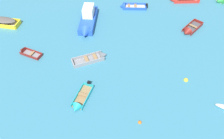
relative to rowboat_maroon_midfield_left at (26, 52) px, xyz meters
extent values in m
cube|color=gray|center=(0.64, -0.21, -0.11)|extent=(2.44, 1.50, 0.08)
cube|color=maroon|center=(0.50, -0.63, 0.02)|extent=(2.29, 0.80, 0.34)
cube|color=maroon|center=(0.78, 0.21, 0.02)|extent=(2.29, 0.80, 0.34)
cube|color=maroon|center=(1.78, -0.59, 0.02)|extent=(0.36, 0.85, 0.34)
cone|color=maroon|center=(-0.54, 0.18, 0.04)|extent=(0.79, 0.98, 0.85)
cube|color=#937047|center=(0.76, -0.25, 0.09)|extent=(0.48, 0.83, 0.03)
cube|color=beige|center=(11.56, 10.62, -0.10)|extent=(3.10, 1.42, 0.10)
cube|color=blue|center=(11.61, 9.99, 0.05)|extent=(3.14, 0.34, 0.40)
cube|color=blue|center=(11.50, 11.25, 0.05)|extent=(3.14, 0.34, 0.40)
cube|color=blue|center=(13.12, 10.75, 0.05)|extent=(0.23, 1.24, 0.40)
cone|color=blue|center=(9.93, 10.49, 0.07)|extent=(0.82, 1.26, 1.20)
cube|color=#937047|center=(11.72, 10.63, 0.13)|extent=(0.42, 1.15, 0.03)
cube|color=#937047|center=(10.81, 10.56, 0.13)|extent=(0.42, 1.15, 0.03)
cube|color=black|center=(13.25, 10.76, 0.19)|extent=(0.32, 0.34, 0.56)
cone|color=#288C3D|center=(23.52, 13.36, 0.06)|extent=(1.21, 1.35, 1.16)
cube|color=#99754C|center=(7.45, -5.30, -0.10)|extent=(1.54, 2.81, 0.09)
cube|color=teal|center=(7.96, -5.42, 0.04)|extent=(0.69, 2.72, 0.38)
cube|color=teal|center=(6.94, -5.19, 0.04)|extent=(0.69, 2.72, 0.38)
cube|color=teal|center=(7.76, -3.95, 0.04)|extent=(1.02, 0.33, 0.38)
cone|color=teal|center=(7.12, -6.71, 0.06)|extent=(1.11, 0.84, 1.00)
cube|color=#937047|center=(7.48, -5.16, 0.11)|extent=(0.97, 0.49, 0.03)
cube|color=black|center=(7.78, -3.84, 0.17)|extent=(0.32, 0.31, 0.53)
cube|color=gray|center=(7.07, -0.48, -0.09)|extent=(3.33, 2.42, 0.11)
cube|color=gray|center=(6.81, 0.02, 0.08)|extent=(2.99, 1.62, 0.45)
cube|color=gray|center=(7.34, -0.97, 0.08)|extent=(2.99, 1.62, 0.45)
cube|color=gray|center=(5.59, -1.25, 0.08)|extent=(0.61, 1.03, 0.45)
cone|color=gray|center=(8.62, 0.33, 0.10)|extent=(1.18, 1.31, 1.08)
cube|color=#937047|center=(6.92, -0.56, 0.17)|extent=(0.78, 1.05, 0.03)
cube|color=#937047|center=(7.78, -0.10, 0.17)|extent=(0.78, 1.05, 0.03)
cube|color=beige|center=(18.85, 13.32, -0.09)|extent=(3.62, 1.83, 0.11)
cube|color=red|center=(18.95, 12.60, 0.07)|extent=(3.59, 0.61, 0.44)
cube|color=#4C4C51|center=(19.00, 6.64, -0.10)|extent=(2.63, 3.02, 0.10)
cube|color=maroon|center=(19.48, 6.29, 0.05)|extent=(1.86, 2.50, 0.40)
cube|color=maroon|center=(18.51, 7.00, 0.05)|extent=(1.86, 2.50, 0.40)
cube|color=maroon|center=(19.89, 7.87, 0.05)|extent=(1.03, 0.80, 0.40)
cone|color=maroon|center=(18.06, 5.37, 0.07)|extent=(1.35, 1.25, 1.16)
cube|color=#937047|center=(19.09, 6.77, 0.13)|extent=(1.06, 0.89, 0.03)
cube|color=blue|center=(5.87, 6.40, 0.26)|extent=(1.94, 5.51, 0.82)
cone|color=blue|center=(5.96, 3.56, 0.30)|extent=(1.52, 1.14, 1.49)
cube|color=white|center=(5.85, 6.94, 1.28)|extent=(1.34, 2.00, 1.21)
cube|color=black|center=(5.88, 6.07, 1.52)|extent=(1.21, 0.20, 0.53)
cube|color=beige|center=(-4.75, 4.88, -0.08)|extent=(3.79, 1.68, 0.13)
cube|color=yellow|center=(-4.81, 4.15, 0.12)|extent=(3.84, 0.41, 0.53)
cube|color=yellow|center=(-4.69, 5.62, 0.12)|extent=(3.84, 0.41, 0.53)
cube|color=yellow|center=(-2.84, 4.73, 0.12)|extent=(0.27, 1.46, 0.53)
cube|color=#937047|center=(-4.55, 4.87, 0.22)|extent=(0.51, 1.35, 0.03)
ellipsoid|color=#59514C|center=(-4.75, 4.88, 0.52)|extent=(3.46, 1.59, 0.40)
sphere|color=yellow|center=(17.23, -2.13, -0.15)|extent=(0.46, 0.46, 0.46)
sphere|color=orange|center=(12.79, -7.37, -0.15)|extent=(0.32, 0.32, 0.32)
camera|label=1|loc=(11.51, -17.41, 16.99)|focal=36.25mm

